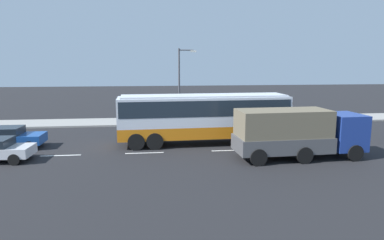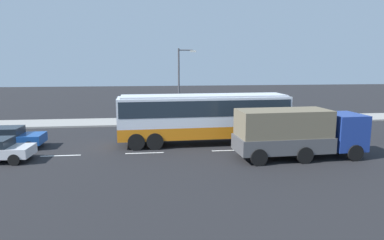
{
  "view_description": "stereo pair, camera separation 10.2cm",
  "coord_description": "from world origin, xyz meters",
  "px_view_note": "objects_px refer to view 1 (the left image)",
  "views": [
    {
      "loc": [
        -4.38,
        -24.13,
        5.65
      ],
      "look_at": [
        -1.62,
        -0.57,
        1.67
      ],
      "focal_mm": 32.36,
      "sensor_mm": 36.0,
      "label": 1
    },
    {
      "loc": [
        -4.48,
        -24.12,
        5.65
      ],
      "look_at": [
        -1.62,
        -0.57,
        1.67
      ],
      "focal_mm": 32.36,
      "sensor_mm": 36.0,
      "label": 2
    }
  ],
  "objects_px": {
    "cargo_truck": "(297,132)",
    "pedestrian_near_curb": "(152,111)",
    "coach_bus": "(204,114)",
    "car_blue_saloon": "(8,137)",
    "street_lamp": "(181,81)"
  },
  "relations": [
    {
      "from": "cargo_truck",
      "to": "pedestrian_near_curb",
      "type": "bearing_deg",
      "value": 120.88
    },
    {
      "from": "coach_bus",
      "to": "cargo_truck",
      "type": "distance_m",
      "value": 6.58
    },
    {
      "from": "coach_bus",
      "to": "pedestrian_near_curb",
      "type": "height_order",
      "value": "coach_bus"
    },
    {
      "from": "car_blue_saloon",
      "to": "street_lamp",
      "type": "distance_m",
      "value": 14.58
    },
    {
      "from": "coach_bus",
      "to": "cargo_truck",
      "type": "xyz_separation_m",
      "value": [
        4.92,
        -4.33,
        -0.52
      ]
    },
    {
      "from": "coach_bus",
      "to": "street_lamp",
      "type": "bearing_deg",
      "value": 95.16
    },
    {
      "from": "cargo_truck",
      "to": "pedestrian_near_curb",
      "type": "height_order",
      "value": "cargo_truck"
    },
    {
      "from": "car_blue_saloon",
      "to": "street_lamp",
      "type": "height_order",
      "value": "street_lamp"
    },
    {
      "from": "car_blue_saloon",
      "to": "pedestrian_near_curb",
      "type": "xyz_separation_m",
      "value": [
        9.48,
        8.42,
        0.39
      ]
    },
    {
      "from": "cargo_truck",
      "to": "street_lamp",
      "type": "xyz_separation_m",
      "value": [
        -5.87,
        11.89,
        2.4
      ]
    },
    {
      "from": "car_blue_saloon",
      "to": "pedestrian_near_curb",
      "type": "relative_size",
      "value": 2.52
    },
    {
      "from": "coach_bus",
      "to": "street_lamp",
      "type": "xyz_separation_m",
      "value": [
        -0.95,
        7.56,
        1.87
      ]
    },
    {
      "from": "car_blue_saloon",
      "to": "pedestrian_near_curb",
      "type": "distance_m",
      "value": 12.69
    },
    {
      "from": "coach_bus",
      "to": "cargo_truck",
      "type": "height_order",
      "value": "coach_bus"
    },
    {
      "from": "car_blue_saloon",
      "to": "cargo_truck",
      "type": "bearing_deg",
      "value": -13.25
    }
  ]
}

